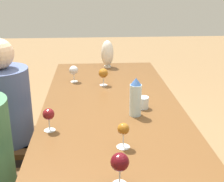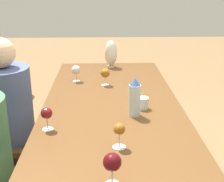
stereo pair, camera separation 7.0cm
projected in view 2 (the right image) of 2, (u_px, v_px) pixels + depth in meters
name	position (u px, v px, depth m)	size (l,w,h in m)	color
dining_table	(113.00, 122.00, 2.05)	(2.49, 0.94, 0.76)	brown
water_bottle	(135.00, 98.00, 1.94)	(0.08, 0.08, 0.25)	silver
water_tumbler	(143.00, 103.00, 2.07)	(0.08, 0.08, 0.08)	silver
vase	(111.00, 53.00, 3.01)	(0.12, 0.12, 0.26)	silver
wine_glass_1	(47.00, 114.00, 1.76)	(0.07, 0.07, 0.14)	silver
wine_glass_3	(76.00, 70.00, 2.60)	(0.07, 0.07, 0.14)	silver
wine_glass_4	(112.00, 163.00, 1.28)	(0.08, 0.08, 0.15)	silver
wine_glass_5	(105.00, 73.00, 2.50)	(0.08, 0.08, 0.14)	silver
wine_glass_6	(119.00, 130.00, 1.57)	(0.07, 0.07, 0.14)	silver
chair_far	(0.00, 133.00, 2.30)	(0.44, 0.44, 0.95)	brown
person_far	(10.00, 116.00, 2.25)	(0.37, 0.37, 1.22)	#2D2D38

